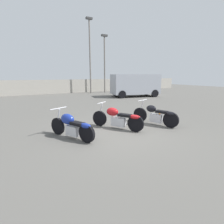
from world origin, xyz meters
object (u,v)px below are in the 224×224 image
Objects in this scene: motorcycle_slot_2 at (156,115)px; light_pole_right at (90,50)px; light_pole_left at (105,59)px; motorcycle_slot_0 at (72,126)px; motorcycle_slot_1 at (118,118)px; traffic_cone_near at (159,115)px; parked_van at (135,84)px.

light_pole_right is at bearing 58.84° from motorcycle_slot_2.
light_pole_right is (-1.85, -0.02, 0.80)m from light_pole_left.
light_pole_left is 3.62× the size of motorcycle_slot_0.
motorcycle_slot_2 reaches higher than motorcycle_slot_0.
motorcycle_slot_0 is at bearing 154.38° from motorcycle_slot_1.
motorcycle_slot_2 is at bearing -143.96° from traffic_cone_near.
motorcycle_slot_0 is 12.21m from parked_van.
light_pole_left is 14.18m from traffic_cone_near.
light_pole_right reaches higher than light_pole_left.
light_pole_right is at bearing -179.46° from light_pole_left.
traffic_cone_near is (4.39, 0.42, -0.25)m from motorcycle_slot_0.
parked_van is at bearing -64.98° from light_pole_right.
motorcycle_slot_2 is at bearing -109.37° from light_pole_left.
light_pole_left reaches higher than motorcycle_slot_1.
light_pole_left is 2.02m from light_pole_right.
light_pole_right reaches higher than motorcycle_slot_0.
light_pole_right is 4.13× the size of motorcycle_slot_1.
light_pole_left reaches higher than motorcycle_slot_2.
light_pole_right is at bearing 38.59° from parked_van.
parked_van reaches higher than motorcycle_slot_1.
light_pole_left is at bearing 73.09° from traffic_cone_near.
motorcycle_slot_2 is (3.56, -0.19, -0.01)m from motorcycle_slot_0.
light_pole_right is at bearing 80.76° from traffic_cone_near.
traffic_cone_near is at bearing 163.43° from parked_van.
traffic_cone_near is (0.84, 0.61, -0.23)m from motorcycle_slot_2.
traffic_cone_near is (2.52, 0.28, -0.24)m from motorcycle_slot_1.
light_pole_right is 14.00m from traffic_cone_near.
parked_van is at bearing -83.65° from light_pole_left.
light_pole_left is 0.81× the size of light_pole_right.
motorcycle_slot_2 is at bearing -102.22° from light_pole_right.
motorcycle_slot_1 is 1.00× the size of motorcycle_slot_2.
motorcycle_slot_1 is at bearing -20.86° from motorcycle_slot_0.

